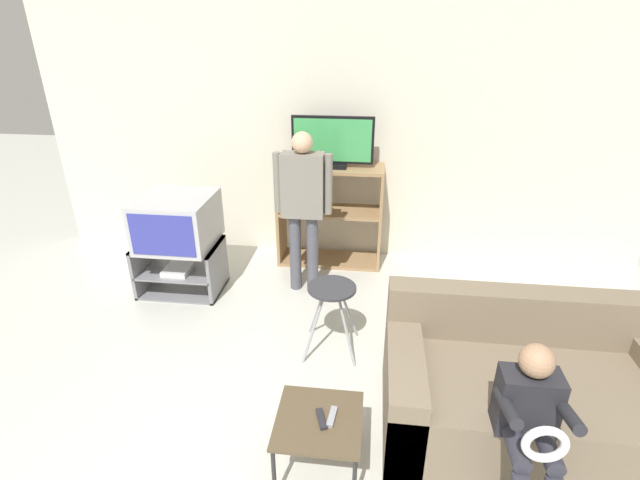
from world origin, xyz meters
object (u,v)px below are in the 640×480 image
Objects in this scene: remote_control_black at (321,419)px; person_standing_adult at (303,199)px; media_shelf at (330,215)px; snack_table at (319,425)px; person_seated_child at (530,421)px; television_main at (177,221)px; remote_control_white at (332,417)px; couch at (527,391)px; television_flat at (333,143)px; tv_stand at (181,267)px; folding_stool at (332,297)px.

person_standing_adult reaches higher than remote_control_black.
media_shelf is 2.28× the size of snack_table.
media_shelf is 2.99m from person_seated_child.
media_shelf is (1.34, 0.77, -0.18)m from television_main.
remote_control_white is at bearing 175.19° from person_seated_child.
person_seated_child reaches higher than couch.
television_flat reaches higher than television_main.
television_main is at bearing -150.23° from media_shelf.
tv_stand is 0.95× the size of television_flat.
tv_stand is 0.48m from television_main.
tv_stand is 1.91m from television_flat.
tv_stand is 1.71m from folding_stool.
couch is at bearing 21.12° from snack_table.
couch is at bearing -26.39° from television_main.
folding_stool reaches higher than remote_control_white.
media_shelf is at bearing 96.46° from folding_stool.
snack_table is at bearing -85.87° from television_flat.
snack_table is at bearing -50.40° from television_main.
television_flat is 0.73m from person_standing_adult.
remote_control_black is (0.23, -2.64, -0.15)m from media_shelf.
media_shelf is at bearing 29.94° from tv_stand.
media_shelf is at bearing 139.64° from television_flat.
remote_control_white is at bearing -84.28° from television_flat.
television_main is 1.18m from person_standing_adult.
television_flat is at bearing 28.75° from television_main.
remote_control_white is (0.28, -2.62, -0.15)m from media_shelf.
television_main is 3.16m from couch.
person_seated_child is at bearing -55.11° from person_standing_adult.
media_shelf reaches higher than tv_stand.
tv_stand is 1.37m from person_standing_adult.
folding_stool is (0.17, -1.52, -0.07)m from media_shelf.
remote_control_black is at bearing 176.67° from person_seated_child.
folding_stool is 0.33× the size of couch.
snack_table is at bearing 136.46° from remote_control_black.
remote_control_black is at bearing -78.59° from person_standing_adult.
media_shelf is at bearing 94.58° from snack_table.
tv_stand is 0.50× the size of person_standing_adult.
person_standing_adult is (-0.40, 2.03, 0.58)m from snack_table.
tv_stand is at bearing 154.40° from folding_stool.
tv_stand is 2.47m from remote_control_white.
couch is at bearing 3.22° from remote_control_black.
remote_control_white is at bearing -158.37° from couch.
person_standing_adult reaches higher than tv_stand.
television_flat reaches higher than media_shelf.
person_standing_adult reaches higher than folding_stool.
couch is 1.82× the size of person_seated_child.
person_seated_child is at bearing 1.53° from remote_control_white.
remote_control_white is (1.64, -1.84, 0.16)m from tv_stand.
tv_stand reaches higher than remote_control_white.
snack_table is 0.31× the size of person_standing_adult.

